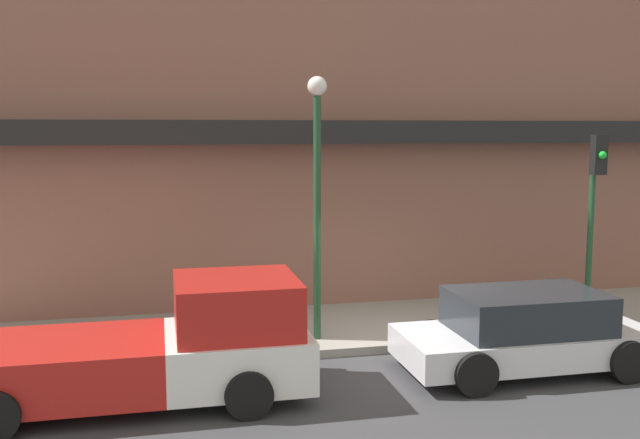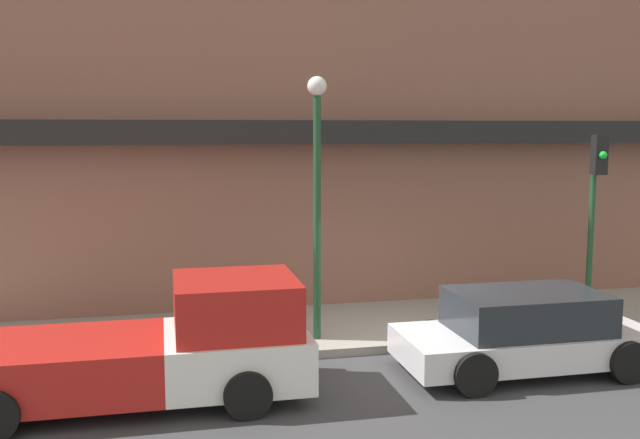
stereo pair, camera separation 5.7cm
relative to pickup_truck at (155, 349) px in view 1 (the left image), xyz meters
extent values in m
plane|color=#38383A|center=(4.41, 1.35, -0.81)|extent=(80.00, 80.00, 0.00)
cube|color=gray|center=(4.41, 2.98, -0.72)|extent=(36.00, 3.26, 0.16)
cube|color=brown|center=(4.41, 6.11, 5.04)|extent=(19.80, 3.00, 11.70)
cube|color=black|center=(4.41, 4.31, 3.24)|extent=(18.22, 0.60, 0.50)
cube|color=white|center=(1.24, 0.00, -0.18)|extent=(2.18, 2.02, 0.79)
cube|color=#B21E19|center=(1.24, 0.00, 0.62)|extent=(1.85, 1.86, 0.83)
cube|color=#B21E19|center=(-1.48, 0.00, -0.18)|extent=(3.27, 2.02, 0.79)
cylinder|color=black|center=(1.30, 1.01, -0.45)|extent=(0.70, 0.22, 0.70)
cylinder|color=black|center=(1.30, -1.01, -0.45)|extent=(0.70, 0.22, 0.70)
cylinder|color=black|center=(-2.08, 1.01, -0.45)|extent=(0.70, 0.22, 0.70)
cube|color=silver|center=(6.18, 0.00, -0.34)|extent=(4.34, 1.82, 0.50)
cube|color=#23282D|center=(6.18, 0.00, 0.24)|extent=(2.52, 1.64, 0.66)
cylinder|color=black|center=(7.52, 0.91, -0.45)|extent=(0.70, 0.22, 0.70)
cylinder|color=black|center=(7.52, -0.91, -0.45)|extent=(0.70, 0.22, 0.70)
cylinder|color=black|center=(4.83, 0.91, -0.45)|extent=(0.70, 0.22, 0.70)
cylinder|color=black|center=(4.83, -0.91, -0.45)|extent=(0.70, 0.22, 0.70)
cylinder|color=yellow|center=(1.94, 1.74, -0.36)|extent=(0.20, 0.20, 0.57)
sphere|color=yellow|center=(1.94, 1.74, 0.01)|extent=(0.19, 0.19, 0.19)
cylinder|color=#1E4728|center=(2.99, 2.08, 1.63)|extent=(0.14, 0.14, 4.54)
sphere|color=silver|center=(2.99, 2.08, 4.08)|extent=(0.36, 0.36, 0.36)
cylinder|color=#1E4728|center=(8.78, 2.20, 1.27)|extent=(0.12, 0.12, 3.83)
cube|color=black|center=(8.78, 2.04, 2.79)|extent=(0.28, 0.20, 0.80)
sphere|color=green|center=(8.78, 1.92, 2.79)|extent=(0.16, 0.16, 0.16)
camera|label=1|loc=(0.14, -10.73, 3.32)|focal=40.00mm
camera|label=2|loc=(0.19, -10.74, 3.32)|focal=40.00mm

